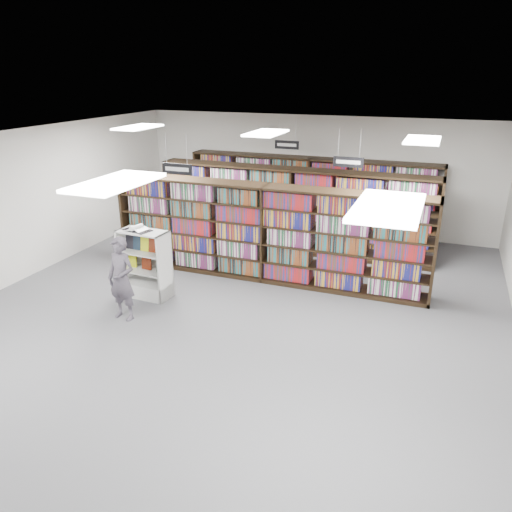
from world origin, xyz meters
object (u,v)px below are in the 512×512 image
(bookshelf_row_near, at_px, (265,233))
(open_book, at_px, (137,229))
(endcap_display, at_px, (147,274))
(shopper, at_px, (121,279))

(bookshelf_row_near, height_order, open_book, bookshelf_row_near)
(endcap_display, distance_m, shopper, 1.08)
(bookshelf_row_near, bearing_deg, endcap_display, -139.25)
(endcap_display, xyz_separation_m, shopper, (0.14, -1.03, 0.31))
(endcap_display, relative_size, open_book, 2.27)
(bookshelf_row_near, xyz_separation_m, shopper, (-1.80, -2.70, -0.26))
(endcap_display, bearing_deg, open_book, -155.10)
(bookshelf_row_near, height_order, shopper, bookshelf_row_near)
(open_book, bearing_deg, bookshelf_row_near, 53.99)
(endcap_display, distance_m, open_book, 0.96)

